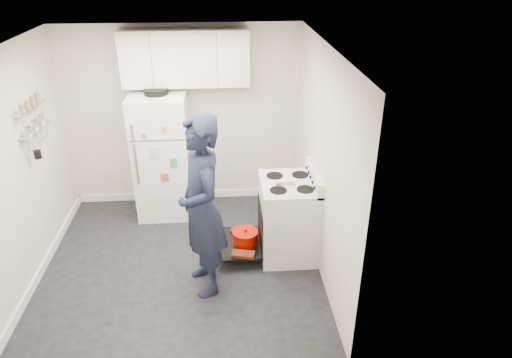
{
  "coord_description": "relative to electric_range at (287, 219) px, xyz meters",
  "views": [
    {
      "loc": [
        0.55,
        -4.4,
        3.35
      ],
      "look_at": [
        0.89,
        0.08,
        1.05
      ],
      "focal_mm": 32.0,
      "sensor_mm": 36.0,
      "label": 1
    }
  ],
  "objects": [
    {
      "name": "room",
      "position": [
        -1.29,
        -0.12,
        0.74
      ],
      "size": [
        3.21,
        3.21,
        2.51
      ],
      "color": "black",
      "rests_on": "ground"
    },
    {
      "name": "wall_shelf_rack",
      "position": [
        -2.78,
        0.34,
        1.21
      ],
      "size": [
        0.14,
        0.6,
        0.61
      ],
      "color": "#B2B2B7",
      "rests_on": "room"
    },
    {
      "name": "open_oven_door",
      "position": [
        -0.55,
        -0.01,
        -0.27
      ],
      "size": [
        0.55,
        0.71,
        0.23
      ],
      "color": "black",
      "rests_on": "ground"
    },
    {
      "name": "refrigerator",
      "position": [
        -1.54,
        1.1,
        0.39
      ],
      "size": [
        0.72,
        0.74,
        1.76
      ],
      "color": "white",
      "rests_on": "ground"
    },
    {
      "name": "electric_range",
      "position": [
        0.0,
        0.0,
        0.0
      ],
      "size": [
        0.66,
        0.76,
        1.1
      ],
      "color": "silver",
      "rests_on": "ground"
    },
    {
      "name": "upper_cabinets",
      "position": [
        -1.16,
        1.28,
        1.63
      ],
      "size": [
        1.6,
        0.33,
        0.7
      ],
      "primitive_type": "cube",
      "color": "silver",
      "rests_on": "room"
    },
    {
      "name": "person",
      "position": [
        -0.96,
        -0.55,
        0.52
      ],
      "size": [
        0.67,
        0.83,
        1.97
      ],
      "primitive_type": "imported",
      "rotation": [
        0.0,
        0.0,
        -1.26
      ],
      "color": "black",
      "rests_on": "ground"
    }
  ]
}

